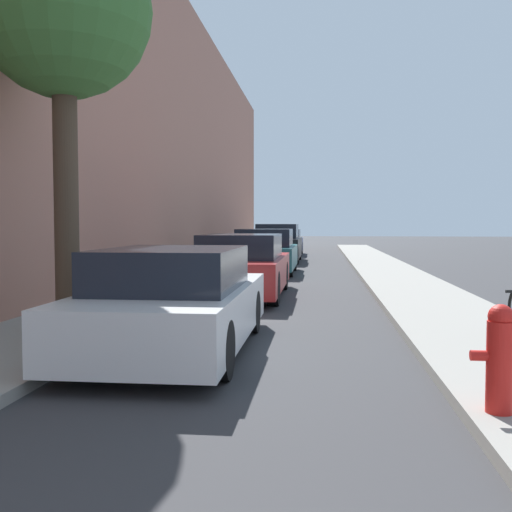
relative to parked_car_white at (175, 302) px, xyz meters
name	(u,v)px	position (x,y,z in m)	size (l,w,h in m)	color
ground_plane	(291,284)	(0.99, 8.33, -0.61)	(120.00, 120.00, 0.00)	#333335
sidewalk_left	(181,281)	(-1.91, 8.33, -0.55)	(2.00, 52.00, 0.12)	gray
sidewalk_right	(404,283)	(3.89, 8.33, -0.55)	(2.00, 52.00, 0.12)	gray
building_facade_left	(130,104)	(-3.26, 8.33, 4.11)	(0.70, 52.00, 9.43)	tan
parked_car_white	(175,302)	(0.00, 0.00, 0.00)	(1.77, 4.23, 1.27)	black
parked_car_red	(242,267)	(0.10, 5.55, 0.04)	(1.77, 4.52, 1.34)	black
parked_car_teal	(265,252)	(0.03, 11.52, 0.06)	(1.86, 3.96, 1.40)	black
parked_car_black	(278,244)	(0.02, 17.32, 0.13)	(1.81, 4.67, 1.56)	black
parked_car_navy	(285,243)	(-0.02, 22.53, 0.01)	(1.70, 4.19, 1.29)	black
street_tree_near	(63,14)	(-1.75, 0.86, 3.82)	(2.42, 2.42, 5.59)	#4C3A2B
fire_hydrant	(500,357)	(3.14, -2.41, -0.06)	(0.44, 0.20, 0.84)	red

